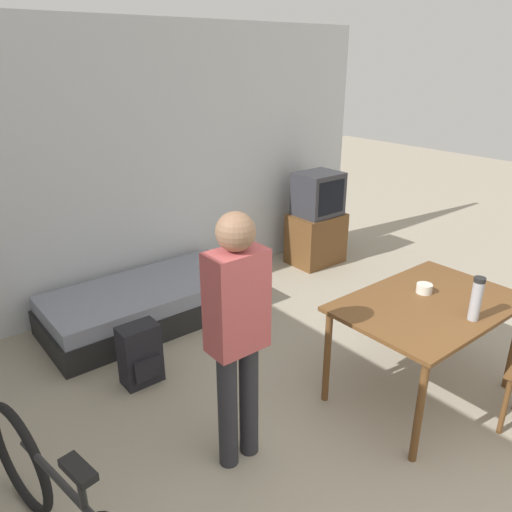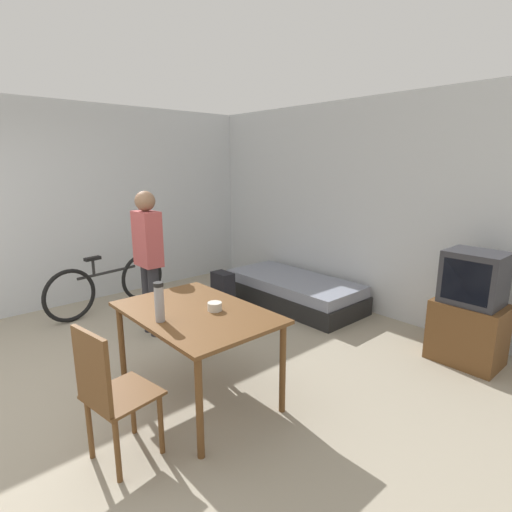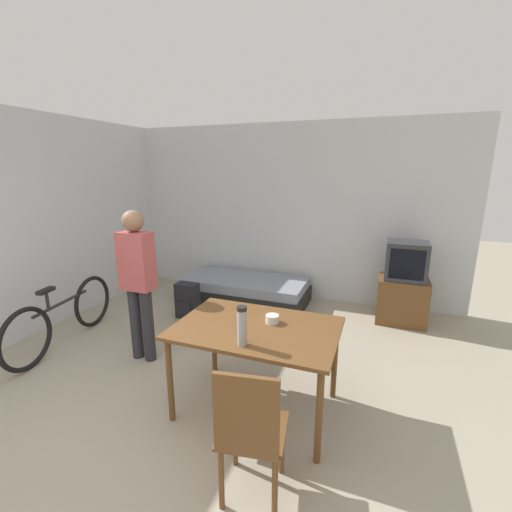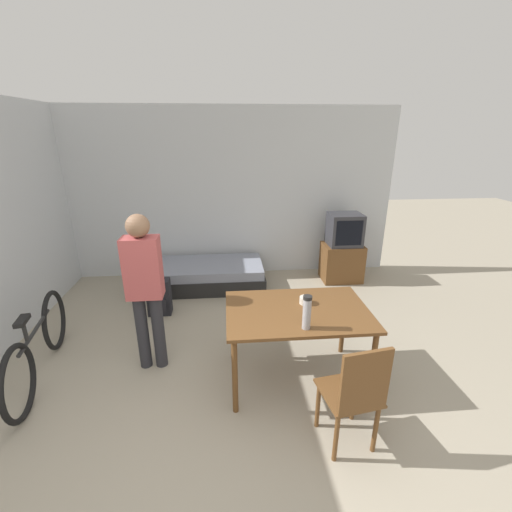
{
  "view_description": "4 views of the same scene",
  "coord_description": "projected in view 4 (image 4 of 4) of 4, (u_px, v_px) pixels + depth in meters",
  "views": [
    {
      "loc": [
        -2.16,
        -0.62,
        2.38
      ],
      "look_at": [
        -0.02,
        2.05,
        0.99
      ],
      "focal_mm": 35.0,
      "sensor_mm": 36.0,
      "label": 1
    },
    {
      "loc": [
        3.29,
        -0.58,
        1.92
      ],
      "look_at": [
        0.2,
        2.17,
        0.95
      ],
      "focal_mm": 28.0,
      "sensor_mm": 36.0,
      "label": 2
    },
    {
      "loc": [
        1.63,
        -1.35,
        2.02
      ],
      "look_at": [
        0.33,
        2.11,
        1.07
      ],
      "focal_mm": 24.0,
      "sensor_mm": 36.0,
      "label": 3
    },
    {
      "loc": [
        0.11,
        -1.7,
        2.32
      ],
      "look_at": [
        0.43,
        1.96,
        0.97
      ],
      "focal_mm": 24.0,
      "sensor_mm": 36.0,
      "label": 4
    }
  ],
  "objects": [
    {
      "name": "bicycle",
      "position": [
        39.0,
        346.0,
        3.34
      ],
      "size": [
        0.33,
        1.7,
        0.76
      ],
      "color": "black",
      "rests_on": "ground_plane"
    },
    {
      "name": "person_standing",
      "position": [
        145.0,
        283.0,
        3.29
      ],
      "size": [
        0.34,
        0.22,
        1.62
      ],
      "color": "#28282D",
      "rests_on": "ground_plane"
    },
    {
      "name": "dining_table",
      "position": [
        297.0,
        317.0,
        3.19
      ],
      "size": [
        1.32,
        0.88,
        0.77
      ],
      "color": "brown",
      "rests_on": "ground_plane"
    },
    {
      "name": "tv",
      "position": [
        343.0,
        250.0,
        5.51
      ],
      "size": [
        0.63,
        0.46,
        1.11
      ],
      "color": "brown",
      "rests_on": "ground_plane"
    },
    {
      "name": "ground_plane",
      "position": [
        219.0,
        485.0,
        2.38
      ],
      "size": [
        20.0,
        20.0,
        0.0
      ],
      "primitive_type": "plane",
      "color": "#9E937F"
    },
    {
      "name": "thermos_flask",
      "position": [
        307.0,
        311.0,
        2.81
      ],
      "size": [
        0.07,
        0.07,
        0.3
      ],
      "color": "#99999E",
      "rests_on": "dining_table"
    },
    {
      "name": "mate_bowl",
      "position": [
        305.0,
        300.0,
        3.26
      ],
      "size": [
        0.11,
        0.11,
        0.07
      ],
      "color": "beige",
      "rests_on": "dining_table"
    },
    {
      "name": "backpack",
      "position": [
        159.0,
        297.0,
        4.54
      ],
      "size": [
        0.3,
        0.22,
        0.49
      ],
      "color": "black",
      "rests_on": "ground_plane"
    },
    {
      "name": "wall_back",
      "position": [
        219.0,
        195.0,
        5.53
      ],
      "size": [
        5.71,
        0.06,
        2.7
      ],
      "color": "silver",
      "rests_on": "ground_plane"
    },
    {
      "name": "daybed",
      "position": [
        202.0,
        275.0,
        5.39
      ],
      "size": [
        1.95,
        0.89,
        0.37
      ],
      "color": "black",
      "rests_on": "ground_plane"
    },
    {
      "name": "wooden_chair",
      "position": [
        356.0,
        393.0,
        2.49
      ],
      "size": [
        0.46,
        0.46,
        0.95
      ],
      "color": "brown",
      "rests_on": "ground_plane"
    }
  ]
}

